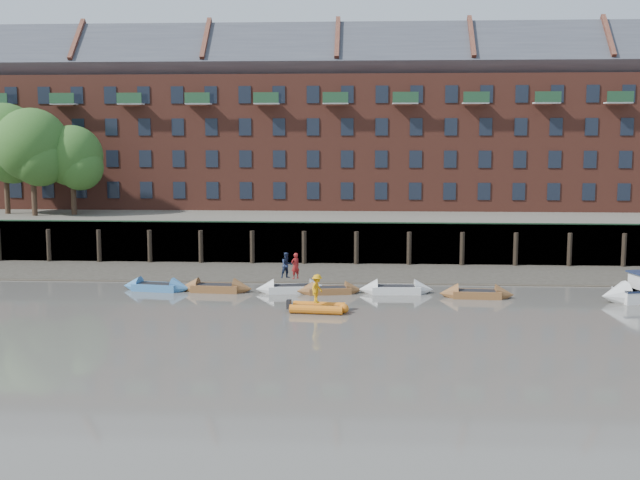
# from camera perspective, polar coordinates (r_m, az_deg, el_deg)

# --- Properties ---
(ground) EXTENTS (220.00, 220.00, 0.00)m
(ground) POSITION_cam_1_polar(r_m,az_deg,el_deg) (40.08, -0.70, -6.76)
(ground) COLOR #5E5A53
(ground) RESTS_ON ground
(foreshore) EXTENTS (110.00, 8.00, 0.50)m
(foreshore) POSITION_cam_1_polar(r_m,az_deg,el_deg) (57.67, 0.56, -2.39)
(foreshore) COLOR #3D382F
(foreshore) RESTS_ON ground
(mud_band) EXTENTS (110.00, 1.60, 0.10)m
(mud_band) POSITION_cam_1_polar(r_m,az_deg,el_deg) (54.33, 0.39, -3.00)
(mud_band) COLOR #4C4336
(mud_band) RESTS_ON ground
(river_wall) EXTENTS (110.00, 1.23, 3.30)m
(river_wall) POSITION_cam_1_polar(r_m,az_deg,el_deg) (61.76, 0.76, -0.24)
(river_wall) COLOR #2D2A26
(river_wall) RESTS_ON ground
(bank_terrace) EXTENTS (110.00, 28.00, 3.20)m
(bank_terrace) POSITION_cam_1_polar(r_m,az_deg,el_deg) (75.26, 1.23, 1.14)
(bank_terrace) COLOR #5E594D
(bank_terrace) RESTS_ON ground
(apartment_terrace) EXTENTS (80.60, 15.56, 20.98)m
(apartment_terrace) POSITION_cam_1_polar(r_m,az_deg,el_deg) (75.87, 1.28, 9.68)
(apartment_terrace) COLOR brown
(apartment_terrace) RESTS_ON bank_terrace
(tree_cluster) EXTENTS (11.76, 7.74, 9.40)m
(tree_cluster) POSITION_cam_1_polar(r_m,az_deg,el_deg) (71.95, -20.00, 6.32)
(tree_cluster) COLOR #3A281C
(tree_cluster) RESTS_ON bank_terrace
(rowboat_1) EXTENTS (4.67, 2.03, 1.31)m
(rowboat_1) POSITION_cam_1_polar(r_m,az_deg,el_deg) (52.39, -11.56, -3.28)
(rowboat_1) COLOR teal
(rowboat_1) RESTS_ON ground
(rowboat_2) EXTENTS (4.73, 1.66, 1.35)m
(rowboat_2) POSITION_cam_1_polar(r_m,az_deg,el_deg) (51.34, -7.40, -3.40)
(rowboat_2) COLOR brown
(rowboat_2) RESTS_ON ground
(rowboat_3) EXTENTS (4.68, 1.92, 1.32)m
(rowboat_3) POSITION_cam_1_polar(r_m,az_deg,el_deg) (50.72, -2.03, -3.48)
(rowboat_3) COLOR silver
(rowboat_3) RESTS_ON ground
(rowboat_4) EXTENTS (4.25, 1.90, 1.19)m
(rowboat_4) POSITION_cam_1_polar(r_m,az_deg,el_deg) (50.31, 0.67, -3.59)
(rowboat_4) COLOR brown
(rowboat_4) RESTS_ON ground
(rowboat_5) EXTENTS (4.74, 1.55, 1.36)m
(rowboat_5) POSITION_cam_1_polar(r_m,az_deg,el_deg) (50.65, 5.42, -3.52)
(rowboat_5) COLOR silver
(rowboat_5) RESTS_ON ground
(rowboat_6) EXTENTS (4.56, 1.54, 1.31)m
(rowboat_6) POSITION_cam_1_polar(r_m,az_deg,el_deg) (49.95, 11.07, -3.79)
(rowboat_6) COLOR brown
(rowboat_6) RESTS_ON ground
(rib_tender) EXTENTS (3.32, 1.85, 0.56)m
(rib_tender) POSITION_cam_1_polar(r_m,az_deg,el_deg) (45.08, 0.00, -4.84)
(rib_tender) COLOR orange
(rib_tender) RESTS_ON ground
(motor_launch) EXTENTS (5.81, 3.03, 2.29)m
(motor_launch) POSITION_cam_1_polar(r_m,az_deg,el_deg) (51.50, 21.76, -3.45)
(motor_launch) COLOR silver
(motor_launch) RESTS_ON ground
(person_rower_a) EXTENTS (0.71, 0.69, 1.64)m
(person_rower_a) POSITION_cam_1_polar(r_m,az_deg,el_deg) (50.39, -1.76, -1.85)
(person_rower_a) COLOR maroon
(person_rower_a) RESTS_ON rowboat_3
(person_rower_b) EXTENTS (1.01, 0.95, 1.65)m
(person_rower_b) POSITION_cam_1_polar(r_m,az_deg,el_deg) (50.64, -2.38, -1.80)
(person_rower_b) COLOR #19233F
(person_rower_b) RESTS_ON rowboat_3
(person_rib_crew) EXTENTS (0.96, 1.20, 1.62)m
(person_rib_crew) POSITION_cam_1_polar(r_m,az_deg,el_deg) (44.87, -0.21, -3.48)
(person_rib_crew) COLOR orange
(person_rib_crew) RESTS_ON rib_tender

